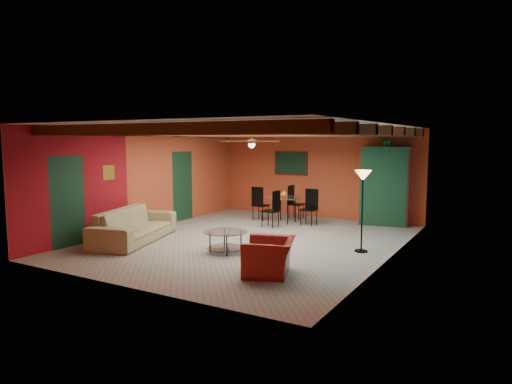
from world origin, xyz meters
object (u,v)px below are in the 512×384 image
Objects in this scene: armoire at (386,187)px; potted_plant at (387,139)px; floor_lamp at (362,211)px; vase at (284,184)px; coffee_table at (226,242)px; armchair at (269,257)px; dining_table at (284,205)px; sofa at (134,225)px.

potted_plant reaches higher than armoire.
floor_lamp is 8.62× the size of vase.
coffee_table is at bearing -123.96° from armoire.
vase is (-2.08, 4.74, 0.81)m from armchair.
potted_plant is at bearing 23.74° from vase.
coffee_table is 0.47× the size of dining_table.
sofa is 12.91× the size of vase.
coffee_table is 0.43× the size of armoire.
armoire reaches higher than sofa.
dining_table reaches higher than armchair.
sofa is 7.17m from potted_plant.
potted_plant is at bearing 154.49° from armchair.
dining_table is 3.80m from floor_lamp.
armoire is at bearing -59.36° from sofa.
vase reaches higher than sofa.
armchair is at bearing -30.62° from coffee_table.
potted_plant reaches higher than coffee_table.
armchair is 5.24m from vase.
dining_table is at bearing -176.56° from armchair.
potted_plant is (0.00, 0.00, 1.33)m from armoire.
potted_plant is 3.14m from vase.
sofa is at bearing -161.16° from floor_lamp.
coffee_table is at bearing -103.72° from sofa.
coffee_table is 5.81m from potted_plant.
dining_table is 1.11× the size of floor_lamp.
floor_lamp reaches higher than vase.
floor_lamp is 3.79m from vase.
sofa is at bearing -120.80° from armchair.
sofa is at bearing -131.66° from potted_plant.
coffee_table is 5.46m from armoire.
sofa is 5.13× the size of potted_plant.
potted_plant reaches higher than armchair.
potted_plant is (-0.38, 3.45, 1.52)m from floor_lamp.
armchair is 5.96m from armoire.
armchair is 0.56× the size of floor_lamp.
armchair is 1.06× the size of coffee_table.
armchair is 5.18m from dining_table.
armchair is at bearing -66.30° from dining_table.
sofa is 1.23× the size of armoire.
dining_table is (-0.52, 3.82, 0.27)m from coffee_table.
floor_lamp is at bearing -94.69° from armoire.
coffee_table is at bearing -112.91° from potted_plant.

